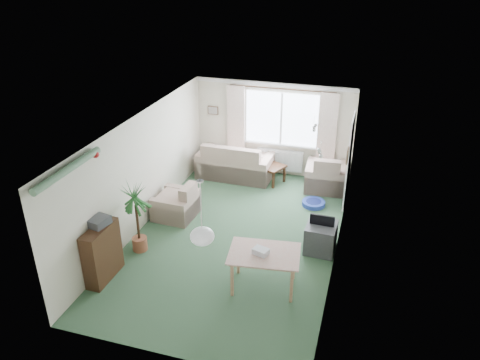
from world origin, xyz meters
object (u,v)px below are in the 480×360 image
(armchair_left, at_px, (176,200))
(coffee_table, at_px, (264,172))
(sofa, at_px, (235,159))
(dining_table, at_px, (264,270))
(tv_cube, at_px, (321,237))
(bookshelf, at_px, (102,253))
(houseplant, at_px, (137,218))
(armchair_corner, at_px, (327,172))
(pet_bed, at_px, (314,203))

(armchair_left, distance_m, coffee_table, 2.71)
(sofa, distance_m, armchair_left, 2.40)
(dining_table, distance_m, tv_cube, 1.60)
(bookshelf, bearing_deg, coffee_table, 70.14)
(bookshelf, xyz_separation_m, houseplant, (0.19, 0.95, 0.21))
(tv_cube, bearing_deg, armchair_left, 175.11)
(armchair_corner, bearing_deg, pet_bed, 77.07)
(coffee_table, height_order, dining_table, dining_table)
(dining_table, bearing_deg, armchair_corner, 82.24)
(armchair_corner, distance_m, pet_bed, 1.05)
(pet_bed, bearing_deg, armchair_corner, 80.53)
(sofa, relative_size, pet_bed, 3.58)
(pet_bed, bearing_deg, bookshelf, -130.65)
(armchair_left, relative_size, houseplant, 0.61)
(sofa, relative_size, armchair_corner, 1.87)
(armchair_left, bearing_deg, pet_bed, 118.18)
(sofa, height_order, armchair_corner, sofa)
(coffee_table, xyz_separation_m, pet_bed, (1.41, -0.98, -0.18))
(bookshelf, bearing_deg, tv_cube, 29.50)
(armchair_corner, bearing_deg, coffee_table, -4.37)
(coffee_table, height_order, pet_bed, coffee_table)
(bookshelf, bearing_deg, pet_bed, 50.08)
(coffee_table, xyz_separation_m, dining_table, (1.01, -4.11, 0.11))
(coffee_table, distance_m, dining_table, 4.23)
(sofa, bearing_deg, houseplant, 78.99)
(sofa, height_order, armchair_left, sofa)
(armchair_corner, relative_size, bookshelf, 0.98)
(coffee_table, distance_m, bookshelf, 4.98)
(armchair_left, height_order, houseplant, houseplant)
(armchair_corner, xyz_separation_m, bookshelf, (-3.32, -4.63, 0.06))
(coffee_table, xyz_separation_m, bookshelf, (-1.75, -4.66, 0.28))
(coffee_table, relative_size, pet_bed, 1.94)
(bookshelf, height_order, houseplant, houseplant)
(armchair_corner, height_order, pet_bed, armchair_corner)
(sofa, bearing_deg, armchair_corner, -179.47)
(houseplant, bearing_deg, dining_table, -8.87)
(coffee_table, height_order, houseplant, houseplant)
(coffee_table, relative_size, bookshelf, 0.99)
(houseplant, bearing_deg, tv_cube, 16.52)
(sofa, relative_size, houseplant, 1.30)
(coffee_table, bearing_deg, bookshelf, -110.59)
(sofa, bearing_deg, dining_table, 114.47)
(coffee_table, bearing_deg, tv_cube, -56.56)
(sofa, xyz_separation_m, armchair_corner, (2.33, -0.02, -0.02))
(sofa, height_order, coffee_table, sofa)
(coffee_table, height_order, bookshelf, bookshelf)
(houseplant, bearing_deg, armchair_left, 83.88)
(coffee_table, bearing_deg, sofa, 180.00)
(tv_cube, bearing_deg, armchair_corner, 97.14)
(armchair_left, distance_m, bookshelf, 2.38)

